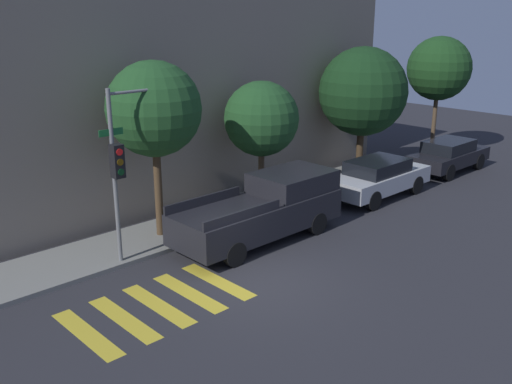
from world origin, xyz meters
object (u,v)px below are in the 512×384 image
sedan_middle (449,155)px  tree_near_corner (154,109)px  tree_midblock (261,119)px  sedan_near_corner (378,177)px  traffic_light_pole (129,148)px  tree_far_end (363,92)px  tree_behind_truck (439,69)px  pickup_truck (265,208)px

sedan_middle → tree_near_corner: 14.30m
tree_midblock → sedan_near_corner: bearing=-29.2°
traffic_light_pole → sedan_near_corner: bearing=-7.3°
tree_near_corner → tree_far_end: 10.23m
tree_far_end → tree_behind_truck: bearing=0.0°
tree_near_corner → tree_midblock: size_ratio=1.21×
traffic_light_pole → pickup_truck: size_ratio=0.87×
pickup_truck → sedan_near_corner: (6.01, 0.00, -0.19)m
sedan_middle → pickup_truck: bearing=-180.0°
tree_far_end → tree_behind_truck: size_ratio=0.96×
sedan_near_corner → tree_behind_truck: 8.82m
traffic_light_pole → tree_far_end: 11.76m
sedan_near_corner → tree_near_corner: 9.29m
traffic_light_pole → tree_near_corner: tree_near_corner is taller
traffic_light_pole → tree_midblock: traffic_light_pole is taller
sedan_near_corner → tree_behind_truck: size_ratio=0.80×
pickup_truck → tree_midblock: size_ratio=1.24×
tree_midblock → tree_behind_truck: bearing=0.0°
sedan_middle → tree_behind_truck: bearing=41.9°
pickup_truck → tree_far_end: size_ratio=1.03×
tree_near_corner → traffic_light_pole: bearing=-146.9°
tree_near_corner → tree_midblock: 4.46m
tree_midblock → tree_behind_truck: 11.88m
tree_midblock → tree_near_corner: bearing=180.0°
traffic_light_pole → tree_far_end: tree_far_end is taller
pickup_truck → tree_behind_truck: 14.38m
pickup_truck → sedan_near_corner: pickup_truck is taller
sedan_middle → tree_midblock: bearing=166.5°
traffic_light_pole → pickup_truck: 4.71m
sedan_near_corner → tree_midblock: bearing=150.8°
sedan_middle → tree_far_end: size_ratio=0.79×
tree_near_corner → sedan_near_corner: bearing=-15.0°
traffic_light_pole → sedan_near_corner: (9.90, -1.27, -2.53)m
tree_near_corner → tree_behind_truck: 16.23m
sedan_near_corner → tree_near_corner: size_ratio=0.83×
sedan_near_corner → tree_far_end: size_ratio=0.83×
traffic_light_pole → tree_far_end: (11.72, 0.98, 0.32)m
tree_behind_truck → tree_near_corner: bearing=180.0°
tree_near_corner → tree_midblock: tree_near_corner is taller
traffic_light_pole → sedan_near_corner: size_ratio=1.08×
sedan_near_corner → sedan_middle: size_ratio=1.05×
tree_far_end → traffic_light_pole: bearing=-175.2°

